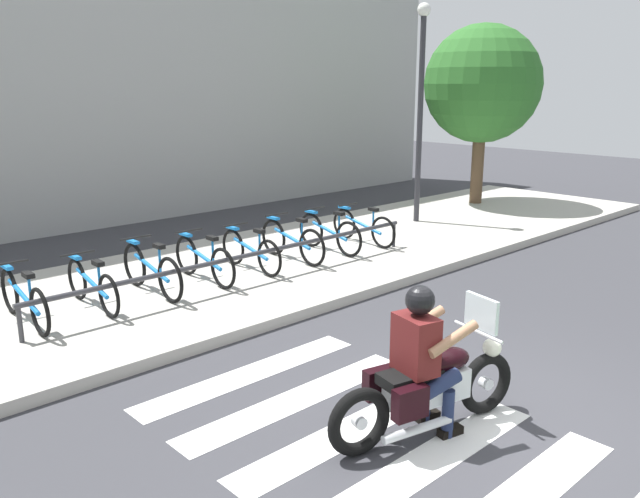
% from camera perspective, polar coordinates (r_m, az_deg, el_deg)
% --- Properties ---
extents(ground_plane, '(48.00, 48.00, 0.00)m').
position_cam_1_polar(ground_plane, '(6.47, 14.48, -14.80)').
color(ground_plane, '#38383D').
extents(sidewalk, '(24.00, 4.40, 0.15)m').
position_cam_1_polar(sidewalk, '(10.13, -12.40, -3.36)').
color(sidewalk, '#B7B2A8').
rests_on(sidewalk, ground).
extents(crosswalk_stripe_2, '(2.80, 0.40, 0.01)m').
position_cam_1_polar(crosswalk_stripe_2, '(5.78, 9.13, -18.24)').
color(crosswalk_stripe_2, white).
rests_on(crosswalk_stripe_2, ground).
extents(crosswalk_stripe_3, '(2.80, 0.40, 0.01)m').
position_cam_1_polar(crosswalk_stripe_3, '(6.22, 3.09, -15.52)').
color(crosswalk_stripe_3, white).
rests_on(crosswalk_stripe_3, ground).
extents(crosswalk_stripe_4, '(2.80, 0.40, 0.01)m').
position_cam_1_polar(crosswalk_stripe_4, '(6.73, -1.96, -13.06)').
color(crosswalk_stripe_4, white).
rests_on(crosswalk_stripe_4, ground).
extents(crosswalk_stripe_5, '(2.80, 0.40, 0.01)m').
position_cam_1_polar(crosswalk_stripe_5, '(7.29, -6.20, -10.88)').
color(crosswalk_stripe_5, white).
rests_on(crosswalk_stripe_5, ground).
extents(motorcycle, '(2.05, 0.83, 1.21)m').
position_cam_1_polar(motorcycle, '(6.03, 9.52, -11.88)').
color(motorcycle, black).
rests_on(motorcycle, ground).
extents(rider, '(0.71, 0.63, 1.43)m').
position_cam_1_polar(rider, '(5.84, 9.04, -8.86)').
color(rider, '#591919').
rests_on(rider, ground).
extents(bicycle_0, '(0.48, 1.71, 0.74)m').
position_cam_1_polar(bicycle_0, '(8.91, -24.68, -4.02)').
color(bicycle_0, black).
rests_on(bicycle_0, sidewalk).
extents(bicycle_1, '(0.48, 1.61, 0.71)m').
position_cam_1_polar(bicycle_1, '(9.21, -19.47, -3.01)').
color(bicycle_1, black).
rests_on(bicycle_1, sidewalk).
extents(bicycle_2, '(0.48, 1.71, 0.79)m').
position_cam_1_polar(bicycle_2, '(9.57, -14.65, -1.82)').
color(bicycle_2, black).
rests_on(bicycle_2, sidewalk).
extents(bicycle_3, '(0.48, 1.65, 0.76)m').
position_cam_1_polar(bicycle_3, '(10.01, -10.20, -0.95)').
color(bicycle_3, black).
rests_on(bicycle_3, sidewalk).
extents(bicycle_4, '(0.48, 1.58, 0.73)m').
position_cam_1_polar(bicycle_4, '(10.50, -6.16, -0.14)').
color(bicycle_4, black).
rests_on(bicycle_4, sidewalk).
extents(bicycle_5, '(0.48, 1.67, 0.77)m').
position_cam_1_polar(bicycle_5, '(11.04, -2.49, 0.74)').
color(bicycle_5, black).
rests_on(bicycle_5, sidewalk).
extents(bicycle_6, '(0.48, 1.63, 0.77)m').
position_cam_1_polar(bicycle_6, '(11.62, 0.83, 1.44)').
color(bicycle_6, black).
rests_on(bicycle_6, sidewalk).
extents(bicycle_7, '(0.48, 1.62, 0.72)m').
position_cam_1_polar(bicycle_7, '(12.24, 3.81, 2.00)').
color(bicycle_7, black).
rests_on(bicycle_7, sidewalk).
extents(bike_rack, '(6.82, 0.07, 0.49)m').
position_cam_1_polar(bike_rack, '(9.79, -6.27, -0.64)').
color(bike_rack, '#333338').
rests_on(bike_rack, sidewalk).
extents(street_lamp, '(0.28, 0.28, 4.72)m').
position_cam_1_polar(street_lamp, '(14.18, 8.88, 13.10)').
color(street_lamp, '#2D2D33').
rests_on(street_lamp, ground).
extents(tree_near_rack, '(2.86, 2.86, 4.53)m').
position_cam_1_polar(tree_near_rack, '(16.79, 14.14, 13.90)').
color(tree_near_rack, brown).
rests_on(tree_near_rack, ground).
extents(building_backdrop, '(24.00, 1.20, 7.89)m').
position_cam_1_polar(building_backdrop, '(14.89, -25.17, 16.33)').
color(building_backdrop, '#A4A4A4').
rests_on(building_backdrop, ground).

